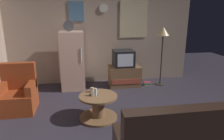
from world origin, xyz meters
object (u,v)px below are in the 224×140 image
at_px(coffee_table, 98,107).
at_px(armchair, 18,94).
at_px(mug_ceramic_tan, 92,90).
at_px(remote_control, 94,95).
at_px(fridge, 73,60).
at_px(tv_stand, 124,76).
at_px(standing_lamp, 163,36).
at_px(wine_glass, 96,92).
at_px(mug_ceramic_white, 93,94).
at_px(book_stack, 147,83).
at_px(crt_tv, 123,58).

xyz_separation_m(coffee_table, armchair, (-1.59, 0.61, 0.10)).
relative_size(coffee_table, mug_ceramic_tan, 8.00).
xyz_separation_m(mug_ceramic_tan, remote_control, (0.01, -0.17, -0.03)).
relative_size(fridge, mug_ceramic_tan, 19.67).
distance_m(tv_stand, standing_lamp, 1.48).
relative_size(standing_lamp, wine_glass, 10.60).
bearing_deg(mug_ceramic_white, book_stack, 45.41).
bearing_deg(book_stack, armchair, -161.76).
bearing_deg(remote_control, tv_stand, 78.58).
height_order(coffee_table, book_stack, coffee_table).
xyz_separation_m(wine_glass, book_stack, (1.58, 1.66, -0.50)).
distance_m(fridge, standing_lamp, 2.47).
bearing_deg(remote_control, mug_ceramic_white, -102.51).
bearing_deg(crt_tv, fridge, 178.95).
xyz_separation_m(coffee_table, mug_ceramic_tan, (-0.09, 0.19, 0.28)).
distance_m(mug_ceramic_tan, remote_control, 0.18).
relative_size(wine_glass, mug_ceramic_white, 1.67).
bearing_deg(crt_tv, mug_ceramic_tan, -121.60).
xyz_separation_m(tv_stand, coffee_table, (-0.89, -1.72, -0.04)).
bearing_deg(wine_glass, standing_lamp, 40.47).
distance_m(wine_glass, remote_control, 0.08).
xyz_separation_m(tv_stand, standing_lamp, (1.01, -0.08, 1.08)).
relative_size(tv_stand, crt_tv, 1.56).
distance_m(standing_lamp, mug_ceramic_tan, 2.60).
distance_m(crt_tv, mug_ceramic_tan, 1.82).
xyz_separation_m(standing_lamp, wine_glass, (-1.94, -1.65, -0.82)).
height_order(fridge, mug_ceramic_tan, fridge).
bearing_deg(armchair, standing_lamp, 16.36).
xyz_separation_m(tv_stand, mug_ceramic_white, (-0.98, -1.72, 0.24)).
relative_size(mug_ceramic_tan, armchair, 0.09).
bearing_deg(fridge, armchair, -134.08).
xyz_separation_m(mug_ceramic_white, book_stack, (1.62, 1.65, -0.47)).
height_order(mug_ceramic_tan, remote_control, mug_ceramic_tan).
bearing_deg(crt_tv, standing_lamp, -4.48).
height_order(standing_lamp, mug_ceramic_white, standing_lamp).
relative_size(wine_glass, book_stack, 0.71).
distance_m(coffee_table, remote_control, 0.26).
bearing_deg(armchair, tv_stand, 24.09).
bearing_deg(armchair, mug_ceramic_white, -22.47).
relative_size(crt_tv, book_stack, 2.56).
height_order(fridge, coffee_table, fridge).
distance_m(fridge, armchair, 1.63).
bearing_deg(remote_control, fridge, 121.53).
distance_m(crt_tv, wine_glass, 1.97).
xyz_separation_m(crt_tv, wine_glass, (-0.89, -1.74, -0.23)).
bearing_deg(remote_control, armchair, 176.39).
relative_size(mug_ceramic_white, remote_control, 0.60).
relative_size(mug_ceramic_tan, remote_control, 0.60).
relative_size(mug_ceramic_white, book_stack, 0.43).
height_order(mug_ceramic_white, book_stack, mug_ceramic_white).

